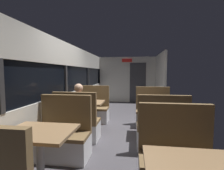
{
  "coord_description": "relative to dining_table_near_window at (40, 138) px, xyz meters",
  "views": [
    {
      "loc": [
        0.34,
        -4.02,
        1.51
      ],
      "look_at": [
        -0.57,
        2.76,
        0.98
      ],
      "focal_mm": 25.74,
      "sensor_mm": 36.0,
      "label": 1
    }
  ],
  "objects": [
    {
      "name": "bench_rear_aisle_facing_entry",
      "position": [
        1.79,
        2.65,
        -0.31
      ],
      "size": [
        0.95,
        0.5,
        1.1
      ],
      "color": "silver",
      "rests_on": "ground_plane"
    },
    {
      "name": "dining_table_rear_aisle",
      "position": [
        1.79,
        1.95,
        0.0
      ],
      "size": [
        0.9,
        0.7,
        0.74
      ],
      "color": "#9E9EA3",
      "rests_on": "ground_plane"
    },
    {
      "name": "bench_rear_aisle_facing_end",
      "position": [
        1.79,
        1.25,
        -0.31
      ],
      "size": [
        0.95,
        0.5,
        1.1
      ],
      "color": "silver",
      "rests_on": "ground_plane"
    },
    {
      "name": "dining_table_mid_window",
      "position": [
        0.0,
        2.15,
        0.0
      ],
      "size": [
        0.9,
        0.7,
        0.74
      ],
      "color": "#9E9EA3",
      "rests_on": "ground_plane"
    },
    {
      "name": "dining_table_near_window",
      "position": [
        0.0,
        0.0,
        0.0
      ],
      "size": [
        0.9,
        0.7,
        0.74
      ],
      "color": "#9E9EA3",
      "rests_on": "ground_plane"
    },
    {
      "name": "carriage_window_panel_left",
      "position": [
        -0.56,
        2.09,
        0.47
      ],
      "size": [
        0.09,
        8.48,
        2.3
      ],
      "color": "beige",
      "rests_on": "ground_plane"
    },
    {
      "name": "bench_mid_window_facing_end",
      "position": [
        0.0,
        1.45,
        -0.31
      ],
      "size": [
        0.95,
        0.5,
        1.1
      ],
      "color": "silver",
      "rests_on": "ground_plane"
    },
    {
      "name": "coffee_cup_primary",
      "position": [
        0.09,
        2.16,
        0.15
      ],
      "size": [
        0.07,
        0.07,
        0.09
      ],
      "color": "white",
      "rests_on": "dining_table_mid_window"
    },
    {
      "name": "ground_plane",
      "position": [
        0.89,
        2.09,
        -0.65
      ],
      "size": [
        3.3,
        9.2,
        0.02
      ],
      "primitive_type": "cube",
      "color": "#423F44"
    },
    {
      "name": "carriage_end_bulkhead",
      "position": [
        0.95,
        6.28,
        0.5
      ],
      "size": [
        2.9,
        0.11,
        2.3
      ],
      "color": "beige",
      "rests_on": "ground_plane"
    },
    {
      "name": "bench_near_window_facing_entry",
      "position": [
        0.0,
        0.7,
        -0.31
      ],
      "size": [
        0.95,
        0.5,
        1.1
      ],
      "color": "silver",
      "rests_on": "ground_plane"
    },
    {
      "name": "bench_front_aisle_facing_entry",
      "position": [
        1.79,
        0.1,
        -0.31
      ],
      "size": [
        0.95,
        0.5,
        1.1
      ],
      "color": "silver",
      "rests_on": "ground_plane"
    },
    {
      "name": "seated_passenger",
      "position": [
        0.0,
        1.52,
        -0.1
      ],
      "size": [
        0.47,
        0.55,
        1.26
      ],
      "color": "#26262D",
      "rests_on": "ground_plane"
    },
    {
      "name": "carriage_aisle_panel_right",
      "position": [
        2.34,
        5.09,
        0.51
      ],
      "size": [
        0.08,
        2.4,
        2.3
      ],
      "primitive_type": "cube",
      "color": "beige",
      "rests_on": "ground_plane"
    },
    {
      "name": "bench_mid_window_facing_entry",
      "position": [
        0.0,
        2.85,
        -0.31
      ],
      "size": [
        0.95,
        0.5,
        1.1
      ],
      "color": "silver",
      "rests_on": "ground_plane"
    }
  ]
}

